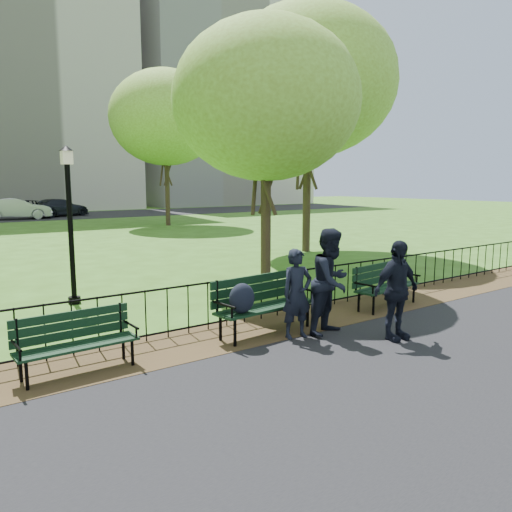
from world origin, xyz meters
TOP-DOWN VIEW (x-y plane):
  - ground at (0.00, 0.00)m, footprint 120.00×120.00m
  - dirt_strip at (0.00, 1.50)m, footprint 60.00×1.60m
  - iron_fence at (0.00, 2.00)m, footprint 24.06×0.06m
  - apartment_east at (26.00, 48.00)m, footprint 20.00×15.00m
  - park_bench_main at (-0.98, 1.18)m, footprint 2.02×0.79m
  - park_bench_left_a at (-3.94, 1.32)m, footprint 1.68×0.57m
  - park_bench_right_a at (2.53, 1.28)m, footprint 1.85×0.77m
  - lamppost at (-2.81, 5.47)m, footprint 0.31×0.31m
  - tree_near_e at (2.26, 5.16)m, footprint 4.95×4.95m
  - tree_mid_e at (6.94, 8.81)m, footprint 6.55×6.55m
  - tree_far_e at (7.63, 22.40)m, footprint 6.66×6.66m
  - person_left at (-0.38, 0.72)m, footprint 0.62×0.46m
  - person_mid at (0.27, 0.55)m, footprint 1.01×0.71m
  - person_right at (0.92, -0.34)m, footprint 1.02×0.45m
  - sedan_silver at (0.99, 32.94)m, footprint 4.74×2.18m
  - sedan_dark at (4.28, 34.41)m, footprint 5.02×3.52m

SIDE VIEW (x-z plane):
  - ground at x=0.00m, z-range 0.00..0.00m
  - dirt_strip at x=0.00m, z-range 0.01..0.02m
  - iron_fence at x=0.00m, z-range 0.00..1.00m
  - park_bench_left_a at x=-3.94m, z-range 0.07..1.01m
  - park_bench_right_a at x=2.53m, z-range 0.07..1.09m
  - sedan_dark at x=4.28m, z-range 0.01..1.36m
  - park_bench_main at x=-0.98m, z-range 0.14..1.26m
  - sedan_silver at x=0.99m, z-range 0.01..1.52m
  - person_left at x=-0.38m, z-range 0.01..1.56m
  - person_right at x=0.92m, z-range 0.01..1.72m
  - person_mid at x=0.27m, z-range 0.01..1.89m
  - lamppost at x=-2.81m, z-range 0.15..3.60m
  - tree_near_e at x=2.26m, z-range 1.34..8.23m
  - tree_mid_e at x=6.94m, z-range 1.77..10.90m
  - tree_far_e at x=7.63m, z-range 1.80..11.08m
  - apartment_east at x=26.00m, z-range 0.00..24.00m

